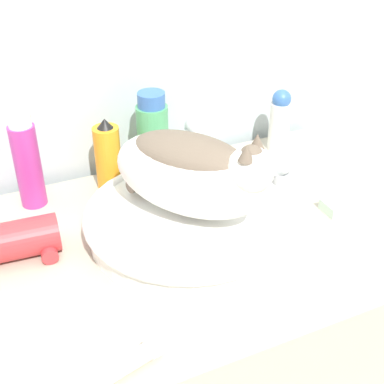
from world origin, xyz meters
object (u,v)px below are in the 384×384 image
at_px(soap_bar, 340,206).
at_px(spray_bottle_trigger, 108,156).
at_px(cream_tube, 118,369).
at_px(hair_dryer, 14,241).
at_px(mouthwash_bottle, 153,138).
at_px(faucet, 277,169).
at_px(lotion_bottle_white, 280,120).
at_px(shampoo_bottle_tall, 27,162).
at_px(deodorant_stick, 192,144).
at_px(cat, 193,170).

bearing_deg(soap_bar, spray_bottle_trigger, 144.36).
distance_m(cream_tube, hair_dryer, 0.36).
bearing_deg(soap_bar, mouthwash_bottle, 135.92).
distance_m(faucet, spray_bottle_trigger, 0.38).
relative_size(lotion_bottle_white, soap_bar, 2.20).
bearing_deg(shampoo_bottle_tall, cream_tube, -87.09).
bearing_deg(mouthwash_bottle, deodorant_stick, -0.00).
bearing_deg(deodorant_stick, shampoo_bottle_tall, 180.00).
height_order(cream_tube, hair_dryer, hair_dryer).
height_order(cat, mouthwash_bottle, cat).
bearing_deg(hair_dryer, cat, 171.74).
distance_m(lotion_bottle_white, soap_bar, 0.31).
distance_m(shampoo_bottle_tall, mouthwash_bottle, 0.28).
xyz_separation_m(lotion_bottle_white, hair_dryer, (-0.70, -0.17, -0.04)).
xyz_separation_m(shampoo_bottle_tall, cream_tube, (0.03, -0.52, -0.09)).
xyz_separation_m(cat, hair_dryer, (-0.34, 0.08, -0.11)).
distance_m(mouthwash_bottle, soap_bar, 0.44).
xyz_separation_m(cat, faucet, (0.22, 0.05, -0.08)).
height_order(cat, shampoo_bottle_tall, cat).
height_order(shampoo_bottle_tall, lotion_bottle_white, shampoo_bottle_tall).
distance_m(cat, deodorant_stick, 0.28).
relative_size(shampoo_bottle_tall, hair_dryer, 1.10).
distance_m(lotion_bottle_white, spray_bottle_trigger, 0.45).
xyz_separation_m(cat, cream_tube, (-0.25, -0.27, -0.14)).
bearing_deg(shampoo_bottle_tall, hair_dryer, -110.97).
distance_m(mouthwash_bottle, hair_dryer, 0.40).
relative_size(deodorant_stick, mouthwash_bottle, 0.62).
xyz_separation_m(faucet, shampoo_bottle_tall, (-0.50, 0.20, 0.03)).
relative_size(cream_tube, hair_dryer, 0.78).
height_order(spray_bottle_trigger, cream_tube, spray_bottle_trigger).
relative_size(lotion_bottle_white, hair_dryer, 0.83).
relative_size(faucet, cream_tube, 1.03).
height_order(deodorant_stick, spray_bottle_trigger, spray_bottle_trigger).
relative_size(lotion_bottle_white, cream_tube, 1.06).
xyz_separation_m(faucet, hair_dryer, (-0.56, 0.03, -0.04)).
distance_m(hair_dryer, soap_bar, 0.68).
height_order(faucet, cream_tube, faucet).
bearing_deg(spray_bottle_trigger, soap_bar, -35.64).
bearing_deg(cream_tube, shampoo_bottle_tall, 92.91).
height_order(deodorant_stick, mouthwash_bottle, mouthwash_bottle).
distance_m(spray_bottle_trigger, soap_bar, 0.52).
distance_m(cat, faucet, 0.24).
bearing_deg(hair_dryer, soap_bar, 173.14).
height_order(mouthwash_bottle, lotion_bottle_white, mouthwash_bottle).
bearing_deg(cat, spray_bottle_trigger, 164.31).
distance_m(mouthwash_bottle, cream_tube, 0.59).
distance_m(cat, spray_bottle_trigger, 0.28).
bearing_deg(lotion_bottle_white, hair_dryer, -166.11).
bearing_deg(hair_dryer, shampoo_bottle_tall, -106.66).
relative_size(deodorant_stick, shampoo_bottle_tall, 0.62).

